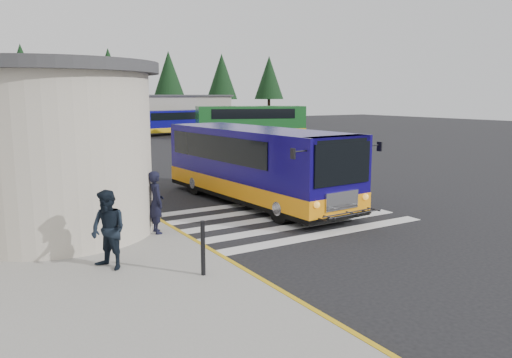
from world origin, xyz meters
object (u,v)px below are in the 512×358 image
pedestrian_b (108,230)px  far_bus_a (172,121)px  bollard (203,248)px  far_bus_b (251,120)px  transit_bus (256,168)px  pedestrian_a (156,202)px

pedestrian_b → far_bus_a: 42.54m
bollard → far_bus_a: far_bus_a is taller
pedestrian_b → far_bus_b: bearing=117.4°
pedestrian_b → far_bus_b: 37.60m
transit_bus → far_bus_a: (10.28, 33.92, 0.08)m
bollard → far_bus_b: 37.91m
pedestrian_a → far_bus_b: far_bus_b is taller
pedestrian_b → transit_bus: bearing=98.8°
bollard → far_bus_b: bearing=57.7°
far_bus_a → far_bus_b: 9.58m
far_bus_b → pedestrian_b: bearing=162.5°
bollard → far_bus_b: far_bus_b is taller
transit_bus → pedestrian_b: 8.54m
transit_bus → bollard: 8.37m
bollard → pedestrian_a: bearing=84.9°
pedestrian_b → bollard: size_ratio=1.48×
far_bus_b → far_bus_a: bearing=47.5°
pedestrian_a → bollard: size_ratio=1.47×
pedestrian_a → far_bus_b: size_ratio=0.17×
pedestrian_a → bollard: 3.84m
bollard → far_bus_b: size_ratio=0.11×
far_bus_a → pedestrian_a: bearing=145.9°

